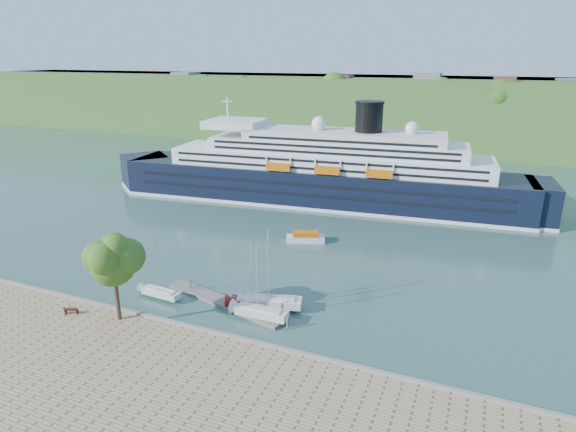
% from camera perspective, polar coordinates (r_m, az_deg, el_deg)
% --- Properties ---
extents(ground, '(400.00, 400.00, 0.00)m').
position_cam_1_polar(ground, '(61.99, -13.07, -12.97)').
color(ground, '#315851').
rests_on(ground, ground).
extents(far_hillside, '(400.00, 50.00, 24.00)m').
position_cam_1_polar(far_hillside, '(190.97, 13.04, 12.10)').
color(far_hillside, '#386127').
rests_on(far_hillside, ground).
extents(quay_coping, '(220.00, 0.50, 0.30)m').
position_cam_1_polar(quay_coping, '(61.27, -13.26, -12.14)').
color(quay_coping, slate).
rests_on(quay_coping, promenade).
extents(cruise_ship, '(103.00, 24.52, 22.92)m').
position_cam_1_polar(cruise_ship, '(107.43, 3.64, 7.54)').
color(cruise_ship, black).
rests_on(cruise_ship, ground).
extents(park_bench, '(1.85, 1.35, 1.10)m').
position_cam_1_polar(park_bench, '(67.26, -24.31, -10.08)').
color(park_bench, '#4A2215').
rests_on(park_bench, promenade).
extents(promenade_tree, '(7.34, 7.34, 12.15)m').
position_cam_1_polar(promenade_tree, '(61.45, -19.91, -6.48)').
color(promenade_tree, '#295716').
rests_on(promenade_tree, promenade).
extents(floating_pontoon, '(19.42, 7.00, 0.43)m').
position_cam_1_polar(floating_pontoon, '(66.54, -7.64, -10.08)').
color(floating_pontoon, gray).
rests_on(floating_pontoon, ground).
extents(sailboat_white_near, '(6.44, 2.13, 8.21)m').
position_cam_1_polar(sailboat_white_near, '(67.80, -15.02, -6.34)').
color(sailboat_white_near, silver).
rests_on(sailboat_white_near, ground).
extents(sailboat_red, '(7.36, 4.44, 9.20)m').
position_cam_1_polar(sailboat_red, '(63.14, -3.90, -7.12)').
color(sailboat_red, maroon).
rests_on(sailboat_red, ground).
extents(sailboat_white_far, '(8.59, 4.41, 10.69)m').
position_cam_1_polar(sailboat_white_far, '(62.28, -1.81, -6.71)').
color(sailboat_white_far, silver).
rests_on(sailboat_white_far, ground).
extents(tender_launch, '(7.27, 4.68, 1.90)m').
position_cam_1_polar(tender_launch, '(86.33, 2.08, -2.48)').
color(tender_launch, '#C55E0B').
rests_on(tender_launch, ground).
extents(sailboat_extra, '(7.60, 2.30, 9.75)m').
position_cam_1_polar(sailboat_extra, '(60.27, -3.20, -8.14)').
color(sailboat_extra, silver).
rests_on(sailboat_extra, ground).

